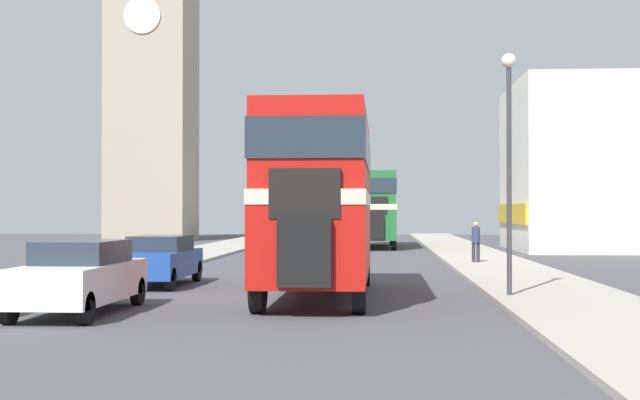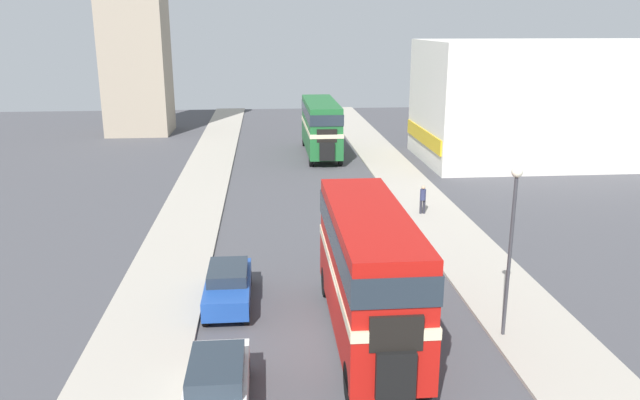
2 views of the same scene
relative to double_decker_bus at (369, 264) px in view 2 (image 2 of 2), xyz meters
name	(u,v)px [view 2 (image 2 of 2)]	position (x,y,z in m)	size (l,w,h in m)	color
ground_plane	(344,343)	(-0.84, -0.36, -2.67)	(120.00, 120.00, 0.00)	#47474C
sidewalk_right	(538,333)	(5.91, -0.36, -2.61)	(3.50, 120.00, 0.12)	#A8A093
sidewalk_left	(139,351)	(-7.59, -0.36, -2.61)	(3.50, 120.00, 0.12)	#A8A093
double_decker_bus	(369,264)	(0.00, 0.00, 0.00)	(2.43, 9.32, 4.49)	#B2140F
bus_distant	(321,123)	(1.15, 30.71, -0.06)	(2.51, 10.31, 4.36)	#1E602D
car_parked_near	(217,388)	(-4.78, -3.93, -1.88)	(1.68, 4.51, 1.53)	white
car_parked_mid	(228,285)	(-4.85, 3.11, -1.92)	(1.66, 4.34, 1.44)	#1E479E
pedestrian_walking	(423,198)	(5.31, 13.61, -1.64)	(0.32, 0.32, 1.61)	#282833
street_lamp	(512,227)	(4.62, -0.41, 1.29)	(0.36, 0.36, 5.86)	#38383D
shop_building_block	(559,101)	(19.32, 27.40, 1.89)	(21.18, 10.67, 9.13)	silver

